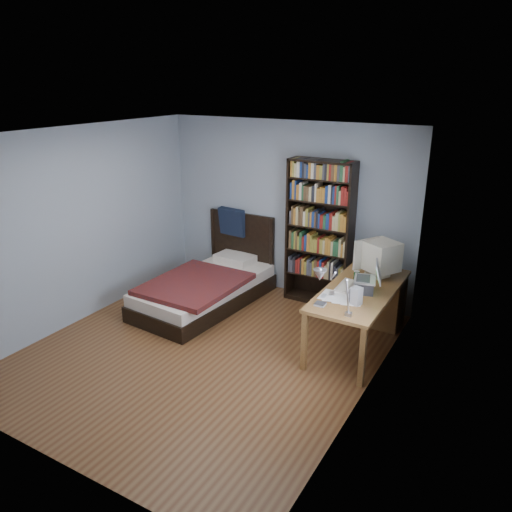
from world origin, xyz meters
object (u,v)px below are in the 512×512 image
(desk, at_px, (371,298))
(bookshelf, at_px, (319,233))
(soda_can, at_px, (356,276))
(speaker, at_px, (356,296))
(crt_monitor, at_px, (380,256))
(bed, at_px, (208,286))
(keyboard, at_px, (346,286))
(laptop, at_px, (366,283))
(desk_lamp, at_px, (325,279))

(desk, relative_size, bookshelf, 0.86)
(desk, distance_m, soda_can, 0.49)
(speaker, bearing_deg, crt_monitor, 109.58)
(bookshelf, relative_size, bed, 0.93)
(bed, bearing_deg, keyboard, -3.82)
(bed, bearing_deg, crt_monitor, 9.81)
(soda_can, bearing_deg, laptop, -51.83)
(crt_monitor, distance_m, soda_can, 0.40)
(desk, height_order, bookshelf, bookshelf)
(desk, distance_m, bed, 2.28)
(desk_lamp, height_order, bookshelf, bookshelf)
(laptop, bearing_deg, desk_lamp, -94.44)
(desk, height_order, speaker, speaker)
(laptop, distance_m, speaker, 0.37)
(soda_can, bearing_deg, desk_lamp, -84.93)
(desk_lamp, xyz_separation_m, bed, (-2.24, 1.22, -1.00))
(desk, bearing_deg, bookshelf, 155.63)
(laptop, height_order, bed, bed)
(desk, height_order, keyboard, keyboard)
(speaker, distance_m, bookshelf, 1.69)
(laptop, xyz_separation_m, desk_lamp, (-0.08, -1.06, 0.41))
(desk, bearing_deg, crt_monitor, 2.46)
(bookshelf, bearing_deg, desk, -24.37)
(desk, distance_m, desk_lamp, 1.82)
(bookshelf, bearing_deg, bed, -148.70)
(crt_monitor, distance_m, desk_lamp, 1.64)
(speaker, bearing_deg, laptop, 109.53)
(desk, relative_size, laptop, 4.51)
(keyboard, bearing_deg, crt_monitor, 66.16)
(laptop, height_order, speaker, laptop)
(crt_monitor, distance_m, bed, 2.45)
(soda_can, bearing_deg, bed, -177.39)
(speaker, distance_m, soda_can, 0.66)
(desk, height_order, desk_lamp, desk_lamp)
(keyboard, height_order, bookshelf, bookshelf)
(laptop, bearing_deg, crt_monitor, 92.54)
(laptop, relative_size, bed, 0.18)
(keyboard, bearing_deg, soda_can, 78.33)
(crt_monitor, bearing_deg, bed, -170.19)
(desk_lamp, distance_m, speaker, 0.82)
(crt_monitor, distance_m, laptop, 0.57)
(crt_monitor, bearing_deg, keyboard, -111.84)
(keyboard, bearing_deg, laptop, -6.20)
(desk, xyz_separation_m, speaker, (0.10, -0.93, 0.41))
(desk, height_order, soda_can, soda_can)
(keyboard, xyz_separation_m, bed, (-2.08, 0.14, -0.49))
(crt_monitor, bearing_deg, bookshelf, 157.02)
(keyboard, xyz_separation_m, soda_can, (0.04, 0.24, 0.05))
(desk_lamp, bearing_deg, speaker, 81.88)
(keyboard, xyz_separation_m, bookshelf, (-0.75, 0.95, 0.27))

